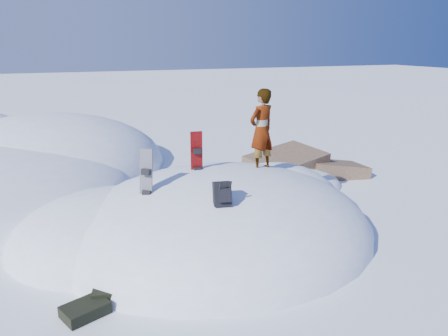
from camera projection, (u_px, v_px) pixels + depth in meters
name	position (u px, v px, depth m)	size (l,w,h in m)	color
ground	(219.00, 236.00, 9.71)	(120.00, 120.00, 0.00)	white
snow_mound	(209.00, 233.00, 9.87)	(8.00, 6.00, 3.00)	white
rock_outcrop	(295.00, 179.00, 13.72)	(4.68, 4.41, 1.68)	brown
snowboard_red	(197.00, 162.00, 9.52)	(0.26, 0.14, 1.40)	#AA090A
snowboard_dark	(146.00, 185.00, 8.49)	(0.33, 0.33, 1.44)	black
backpack	(222.00, 194.00, 7.90)	(0.38, 0.42, 0.53)	black
gear_pile	(88.00, 307.00, 6.90)	(0.93, 0.73, 0.24)	black
person	(261.00, 130.00, 9.76)	(0.68, 0.44, 1.86)	slate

